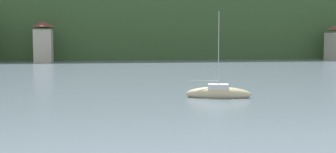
{
  "coord_description": "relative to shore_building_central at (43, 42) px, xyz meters",
  "views": [
    {
      "loc": [
        -4.19,
        31.02,
        3.45
      ],
      "look_at": [
        0.0,
        52.93,
        1.75
      ],
      "focal_mm": 44.59,
      "sensor_mm": 36.0,
      "label": 1
    }
  ],
  "objects": [
    {
      "name": "sailboat_mid_4",
      "position": [
        17.11,
        -60.3,
        -3.67
      ],
      "size": [
        4.46,
        2.59,
        5.89
      ],
      "rotation": [
        0.0,
        0.0,
        5.98
      ],
      "color": "#CCBC8E",
      "rests_on": "ground_plane"
    },
    {
      "name": "wooded_hillside",
      "position": [
        10.14,
        39.12,
        3.93
      ],
      "size": [
        352.0,
        59.15,
        40.5
      ],
      "color": "#38562D",
      "rests_on": "ground_plane"
    },
    {
      "name": "shore_building_central",
      "position": [
        0.0,
        0.0,
        0.0
      ],
      "size": [
        3.53,
        5.68,
        8.11
      ],
      "color": "#BCB29E",
      "rests_on": "ground_plane"
    }
  ]
}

